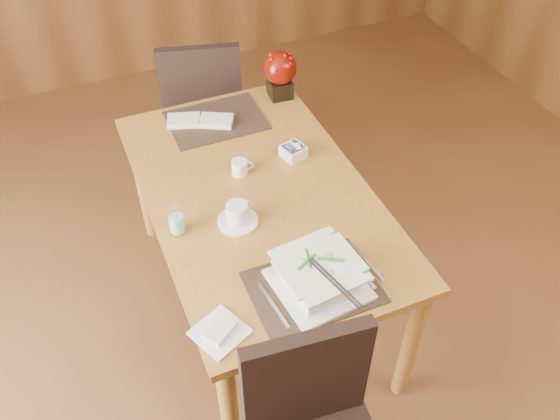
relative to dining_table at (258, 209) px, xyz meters
name	(u,v)px	position (x,y,z in m)	size (l,w,h in m)	color
ground	(311,402)	(0.00, -0.60, -0.65)	(6.00, 6.00, 0.00)	brown
dining_table	(258,209)	(0.00, 0.00, 0.00)	(0.90, 1.50, 0.75)	#A5732D
placemat_near	(313,287)	(0.00, -0.55, 0.10)	(0.45, 0.33, 0.01)	black
placemat_far	(216,120)	(0.00, 0.55, 0.10)	(0.45, 0.33, 0.01)	black
soup_setting	(319,276)	(0.02, -0.55, 0.16)	(0.33, 0.33, 0.12)	white
coffee_cup	(237,215)	(-0.14, -0.14, 0.14)	(0.16, 0.16, 0.09)	white
water_glass	(176,218)	(-0.37, -0.09, 0.17)	(0.07, 0.07, 0.15)	white
creamer_jug	(240,167)	(-0.03, 0.14, 0.13)	(0.09, 0.09, 0.06)	white
sugar_caddy	(293,152)	(0.23, 0.16, 0.13)	(0.09, 0.09, 0.06)	white
berry_decor	(280,72)	(0.37, 0.63, 0.23)	(0.16, 0.16, 0.24)	black
napkins_far	(202,121)	(-0.07, 0.55, 0.12)	(0.31, 0.11, 0.03)	white
bread_plate	(220,332)	(-0.37, -0.60, 0.10)	(0.16, 0.16, 0.01)	white
far_chair	(203,104)	(0.06, 1.02, -0.12)	(0.54, 0.54, 0.95)	black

